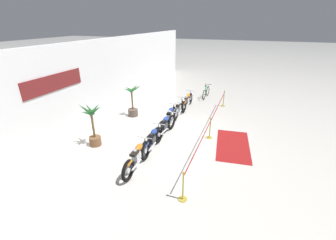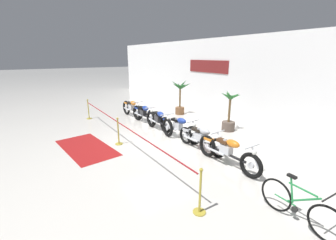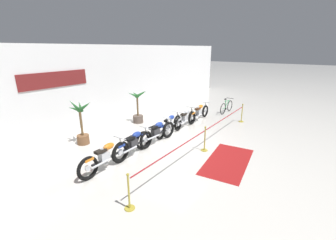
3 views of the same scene
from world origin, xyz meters
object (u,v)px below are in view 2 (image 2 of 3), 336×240
Objects in this scene: motorcycle_orange_0 at (132,108)px; potted_palm_left_of_row at (180,98)px; bicycle at (299,207)px; floor_banner at (86,148)px; motorcycle_blue_3 at (179,127)px; motorcycle_blue_2 at (159,120)px; motorcycle_silver_4 at (201,138)px; motorcycle_orange_5 at (227,152)px; stanchion_far_left at (107,119)px; potted_palm_right_of_row at (229,115)px; stanchion_mid_left at (119,135)px; stanchion_mid_right at (200,198)px; motorcycle_blue_1 at (144,114)px.

motorcycle_orange_0 is 2.77m from potted_palm_left_of_row.
bicycle is 6.78m from floor_banner.
motorcycle_blue_3 is 1.20× the size of potted_palm_left_of_row.
motorcycle_blue_3 is at bearing 7.95° from motorcycle_blue_2.
motorcycle_silver_4 is 1.35m from motorcycle_orange_5.
stanchion_far_left is (-4.65, -2.10, 0.25)m from motorcycle_orange_5.
potted_palm_right_of_row reaches higher than stanchion_mid_left.
motorcycle_orange_5 is at bearing 119.18° from stanchion_mid_right.
motorcycle_orange_0 is 0.92× the size of motorcycle_blue_2.
motorcycle_orange_0 is at bearing -108.84° from potted_palm_left_of_row.
potted_palm_right_of_row is (-0.97, 2.48, 0.25)m from motorcycle_silver_4.
motorcycle_blue_2 reaches higher than motorcycle_orange_5.
motorcycle_orange_5 is at bearing 24.25° from stanchion_far_left.
motorcycle_blue_3 is 2.25× the size of stanchion_mid_left.
potted_palm_right_of_row reaches higher than floor_banner.
motorcycle_blue_3 is at bearing 2.71° from motorcycle_orange_0.
potted_palm_right_of_row is at bearing 68.83° from floor_banner.
motorcycle_blue_2 is (2.80, 0.02, -0.01)m from motorcycle_orange_0.
stanchion_far_left is (-0.66, -2.08, 0.24)m from motorcycle_blue_2.
motorcycle_blue_1 is 3.62m from floor_banner.
motorcycle_silver_4 is at bearing 33.78° from stanchion_far_left.
potted_palm_right_of_row is 0.65× the size of floor_banner.
stanchion_far_left is at bearing 180.00° from stanchion_mid_right.
motorcycle_blue_1 is 0.93× the size of motorcycle_orange_5.
motorcycle_blue_2 is at bearing 174.15° from bicycle.
stanchion_mid_right reaches higher than motorcycle_blue_2.
potted_palm_left_of_row is 4.82m from stanchion_far_left.
floor_banner is (-6.27, -2.55, -0.38)m from bicycle.
bicycle reaches higher than floor_banner.
motorcycle_orange_0 is 5.46m from motorcycle_silver_4.
stanchion_far_left is 5.83m from stanchion_mid_right.
motorcycle_blue_2 reaches higher than motorcycle_blue_3.
motorcycle_blue_2 is 6.51m from bicycle.
potted_palm_right_of_row is 1.79× the size of stanchion_mid_left.
motorcycle_blue_2 is 2.15m from stanchion_mid_left.
motorcycle_orange_0 is 5.20m from potted_palm_right_of_row.
stanchion_mid_right is (-1.31, -1.42, -0.03)m from bicycle.
motorcycle_orange_5 is at bearing -23.36° from potted_palm_left_of_row.
motorcycle_orange_0 is at bearing 176.01° from bicycle.
motorcycle_blue_1 is (1.38, 0.01, -0.01)m from motorcycle_orange_0.
stanchion_far_left is (0.76, -2.07, 0.25)m from motorcycle_blue_1.
bicycle reaches higher than motorcycle_silver_4.
motorcycle_blue_2 reaches higher than motorcycle_silver_4.
floor_banner is (-1.06, -3.39, -0.46)m from motorcycle_blue_3.
motorcycle_orange_5 is at bearing 0.24° from motorcycle_blue_2.
floor_banner is (-3.79, -3.23, -0.46)m from motorcycle_orange_5.
motorcycle_blue_1 is 4.08m from motorcycle_silver_4.
stanchion_mid_right is (7.97, -2.06, -0.13)m from motorcycle_orange_0.
motorcycle_orange_0 is at bearing 165.48° from stanchion_mid_right.
stanchion_mid_left is at bearing -166.60° from bicycle.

